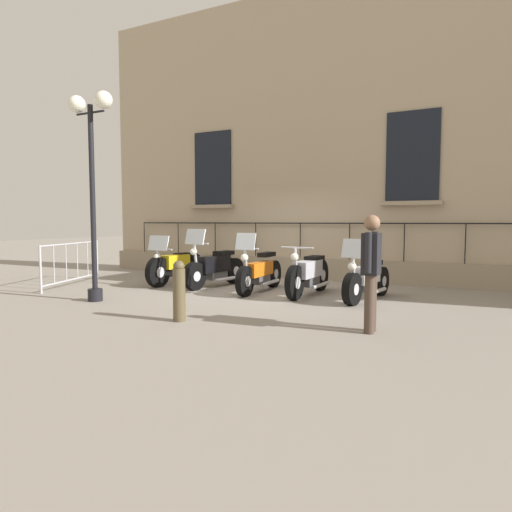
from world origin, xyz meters
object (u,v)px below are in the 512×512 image
object	(u,v)px
motorcycle_orange	(260,273)
motorcycle_white	(367,280)
crowd_barrier	(72,262)
pedestrian_standing	(371,267)
lamppost	(92,161)
motorcycle_yellow	(176,266)
bollard	(179,291)
motorcycle_silver	(308,274)
motorcycle_black	(215,268)

from	to	relation	value
motorcycle_orange	motorcycle_white	world-z (taller)	motorcycle_orange
crowd_barrier	pedestrian_standing	bearing A→B (deg)	79.63
lamppost	pedestrian_standing	bearing A→B (deg)	89.24
motorcycle_yellow	motorcycle_white	xyz separation A→B (m)	(0.18, 4.79, -0.04)
motorcycle_orange	crowd_barrier	world-z (taller)	motorcycle_orange
motorcycle_white	bollard	size ratio (longest dim) A/B	2.13
motorcycle_orange	lamppost	distance (m)	4.15
motorcycle_silver	pedestrian_standing	world-z (taller)	pedestrian_standing
motorcycle_yellow	motorcycle_silver	xyz separation A→B (m)	(0.12, 3.54, 0.00)
bollard	motorcycle_white	bearing A→B (deg)	145.99
motorcycle_orange	motorcycle_white	distance (m)	2.38
lamppost	motorcycle_orange	bearing A→B (deg)	137.20
motorcycle_yellow	motorcycle_orange	distance (m)	2.42
motorcycle_yellow	motorcycle_black	distance (m)	1.12
motorcycle_orange	crowd_barrier	xyz separation A→B (m)	(1.23, -4.47, 0.15)
lamppost	crowd_barrier	bearing A→B (deg)	-121.44
motorcycle_white	lamppost	bearing A→B (deg)	-62.07
motorcycle_silver	motorcycle_white	bearing A→B (deg)	87.24
motorcycle_silver	lamppost	world-z (taller)	lamppost
motorcycle_yellow	bollard	bearing A→B (deg)	37.69
motorcycle_white	motorcycle_black	bearing A→B (deg)	-93.27
motorcycle_white	motorcycle_silver	bearing A→B (deg)	-92.76
motorcycle_yellow	lamppost	xyz separation A→B (m)	(2.68, 0.07, 2.28)
motorcycle_orange	pedestrian_standing	xyz separation A→B (m)	(2.60, 3.03, 0.51)
motorcycle_orange	lamppost	xyz separation A→B (m)	(2.53, -2.35, 2.30)
motorcycle_black	motorcycle_silver	world-z (taller)	motorcycle_black
motorcycle_yellow	lamppost	size ratio (longest dim) A/B	0.52
motorcycle_yellow	pedestrian_standing	xyz separation A→B (m)	(2.75, 5.44, 0.49)
motorcycle_silver	bollard	bearing A→B (deg)	-15.73
lamppost	bollard	distance (m)	3.47
motorcycle_orange	crowd_barrier	bearing A→B (deg)	-74.62
pedestrian_standing	bollard	bearing A→B (deg)	-77.20
motorcycle_white	motorcycle_yellow	bearing A→B (deg)	-92.12
motorcycle_yellow	motorcycle_white	bearing A→B (deg)	87.88
bollard	crowd_barrier	bearing A→B (deg)	-113.27
crowd_barrier	bollard	bearing A→B (deg)	66.73
lamppost	crowd_barrier	distance (m)	3.30
motorcycle_yellow	motorcycle_silver	world-z (taller)	motorcycle_yellow
motorcycle_silver	motorcycle_white	size ratio (longest dim) A/B	1.04
motorcycle_black	bollard	bearing A→B (deg)	23.70
motorcycle_orange	motorcycle_silver	xyz separation A→B (m)	(-0.03, 1.13, 0.03)
crowd_barrier	lamppost	bearing A→B (deg)	58.56
motorcycle_black	crowd_barrier	bearing A→B (deg)	-66.06
motorcycle_orange	motorcycle_white	xyz separation A→B (m)	(0.03, 2.38, -0.02)
motorcycle_silver	motorcycle_yellow	bearing A→B (deg)	-91.90
motorcycle_yellow	bollard	world-z (taller)	motorcycle_yellow
motorcycle_yellow	motorcycle_orange	xyz separation A→B (m)	(0.15, 2.41, -0.02)
motorcycle_black	motorcycle_silver	xyz separation A→B (m)	(0.15, 2.43, 0.00)
motorcycle_white	crowd_barrier	distance (m)	6.96
motorcycle_black	motorcycle_silver	distance (m)	2.43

